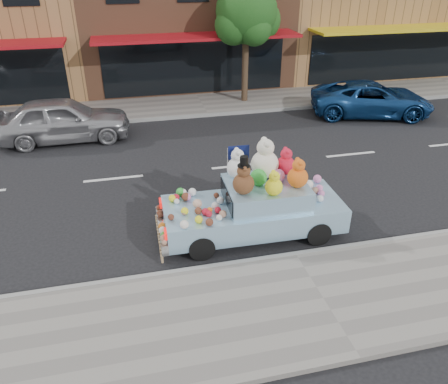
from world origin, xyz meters
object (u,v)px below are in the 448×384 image
object	(u,v)px
street_tree	(247,17)
car_silver	(63,120)
car_blue	(372,99)
art_car	(255,203)

from	to	relation	value
street_tree	car_silver	xyz separation A→B (m)	(-7.68, -2.93, -2.89)
car_silver	car_blue	xyz separation A→B (m)	(12.40, 0.01, -0.11)
street_tree	car_blue	size ratio (longest dim) A/B	1.04
car_blue	art_car	world-z (taller)	art_car
street_tree	car_blue	world-z (taller)	street_tree
street_tree	car_silver	bearing A→B (deg)	-159.11
car_blue	car_silver	bearing A→B (deg)	106.31
car_silver	car_blue	distance (m)	12.41
car_blue	art_car	bearing A→B (deg)	151.40
car_silver	art_car	xyz separation A→B (m)	(5.03, -7.40, 0.03)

